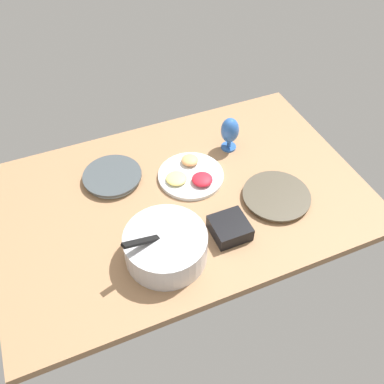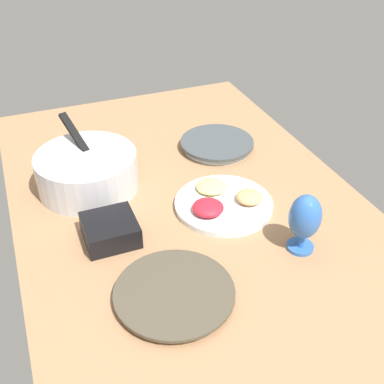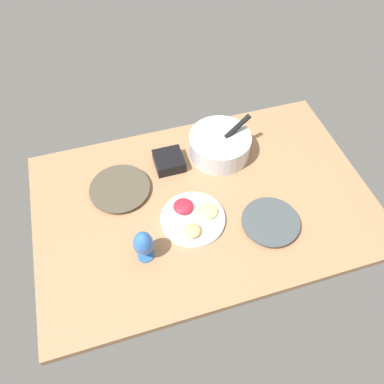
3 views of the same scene
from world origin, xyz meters
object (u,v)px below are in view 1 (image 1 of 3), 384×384
Objects in this scene: dinner_plate_right at (112,177)px; square_bowl_black at (230,227)px; dinner_plate_left at (276,196)px; mixing_bowl at (166,245)px; hurricane_glass_blue at (230,131)px; fruit_platter at (191,175)px.

dinner_plate_right is 1.84× the size of square_bowl_black.
dinner_plate_left is 73.44cm from dinner_plate_right.
dinner_plate_left is 1.11× the size of dinner_plate_right.
dinner_plate_right is 0.81× the size of mixing_bowl.
hurricane_glass_blue is 52.60cm from square_bowl_black.
square_bowl_black is at bearing -179.01° from mixing_bowl.
mixing_bowl is (54.40, 9.47, 5.32)cm from dinner_plate_left.
fruit_platter is at bearing -41.81° from dinner_plate_left.
dinner_plate_right is at bearing -31.95° from dinner_plate_left.
mixing_bowl is at bearing 99.30° from dinner_plate_right.
dinner_plate_left is at bearing -161.62° from square_bowl_black.
square_bowl_black is at bearing 126.36° from dinner_plate_right.
dinner_plate_right is at bearing -80.70° from mixing_bowl.
dinner_plate_left is 39.25cm from hurricane_glass_blue.
mixing_bowl reaches higher than square_bowl_black.
dinner_plate_left is at bearing 148.05° from dinner_plate_right.
mixing_bowl is 1.88× the size of hurricane_glass_blue.
hurricane_glass_blue reaches higher than dinner_plate_left.
dinner_plate_right is 59.46cm from square_bowl_black.
mixing_bowl is 27.50cm from square_bowl_black.
mixing_bowl reaches higher than dinner_plate_left.
hurricane_glass_blue is at bearing -83.47° from dinner_plate_left.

